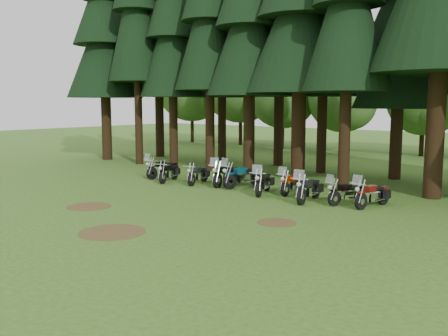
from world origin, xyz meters
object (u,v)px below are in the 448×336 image
(motorcycle_2, at_px, (198,175))
(motorcycle_8, at_px, (348,194))
(motorcycle_1, at_px, (169,173))
(motorcycle_6, at_px, (293,184))
(motorcycle_4, at_px, (243,177))
(motorcycle_9, at_px, (372,196))
(motorcycle_7, at_px, (309,190))
(motorcycle_3, at_px, (226,176))
(motorcycle_0, at_px, (163,169))
(motorcycle_5, at_px, (263,183))

(motorcycle_2, height_order, motorcycle_8, motorcycle_8)
(motorcycle_1, relative_size, motorcycle_6, 0.97)
(motorcycle_4, relative_size, motorcycle_9, 1.10)
(motorcycle_4, distance_m, motorcycle_6, 2.85)
(motorcycle_7, bearing_deg, motorcycle_8, 11.07)
(motorcycle_3, bearing_deg, motorcycle_7, -20.91)
(motorcycle_0, bearing_deg, motorcycle_4, 8.51)
(motorcycle_4, distance_m, motorcycle_8, 5.92)
(motorcycle_2, xyz_separation_m, motorcycle_3, (1.45, 0.48, 0.07))
(motorcycle_0, bearing_deg, motorcycle_6, 7.78)
(motorcycle_4, distance_m, motorcycle_7, 4.49)
(motorcycle_1, distance_m, motorcycle_8, 10.14)
(motorcycle_0, distance_m, motorcycle_1, 1.40)
(motorcycle_7, bearing_deg, motorcycle_6, 134.05)
(motorcycle_0, height_order, motorcycle_2, motorcycle_0)
(motorcycle_0, relative_size, motorcycle_2, 1.09)
(motorcycle_5, bearing_deg, motorcycle_3, 144.84)
(motorcycle_5, bearing_deg, motorcycle_6, 19.26)
(motorcycle_7, distance_m, motorcycle_9, 2.65)
(motorcycle_8, xyz_separation_m, motorcycle_9, (1.03, 0.11, 0.03))
(motorcycle_4, relative_size, motorcycle_6, 1.13)
(motorcycle_0, bearing_deg, motorcycle_5, 1.07)
(motorcycle_0, distance_m, motorcycle_8, 11.33)
(motorcycle_1, xyz_separation_m, motorcycle_6, (7.10, 1.06, -0.00))
(motorcycle_6, bearing_deg, motorcycle_7, -41.30)
(motorcycle_6, bearing_deg, motorcycle_9, -10.69)
(motorcycle_2, relative_size, motorcycle_9, 0.93)
(motorcycle_5, bearing_deg, motorcycle_9, -16.60)
(motorcycle_4, height_order, motorcycle_5, motorcycle_4)
(motorcycle_6, height_order, motorcycle_8, motorcycle_6)
(motorcycle_0, relative_size, motorcycle_1, 1.09)
(motorcycle_3, bearing_deg, motorcycle_4, -4.54)
(motorcycle_0, height_order, motorcycle_4, motorcycle_4)
(motorcycle_0, bearing_deg, motorcycle_9, 4.54)
(motorcycle_4, xyz_separation_m, motorcycle_7, (4.34, -1.13, -0.02))
(motorcycle_5, relative_size, motorcycle_9, 1.03)
(motorcycle_8, bearing_deg, motorcycle_4, -163.86)
(motorcycle_6, bearing_deg, motorcycle_0, 179.10)
(motorcycle_4, height_order, motorcycle_9, motorcycle_4)
(motorcycle_0, xyz_separation_m, motorcycle_7, (9.78, -0.85, 0.02))
(motorcycle_0, bearing_deg, motorcycle_2, -0.30)
(motorcycle_6, bearing_deg, motorcycle_8, -15.11)
(motorcycle_5, distance_m, motorcycle_8, 4.11)
(motorcycle_3, xyz_separation_m, motorcycle_5, (2.84, -0.74, -0.02))
(motorcycle_0, bearing_deg, motorcycle_3, 7.87)
(motorcycle_9, bearing_deg, motorcycle_0, -169.46)
(motorcycle_9, bearing_deg, motorcycle_4, -172.58)
(motorcycle_1, distance_m, motorcycle_9, 11.17)
(motorcycle_3, xyz_separation_m, motorcycle_8, (6.95, -0.50, -0.07))
(motorcycle_1, relative_size, motorcycle_3, 0.86)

